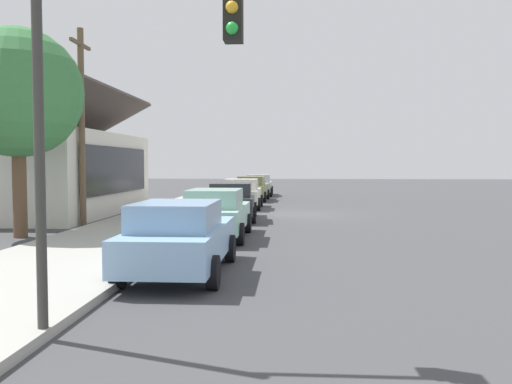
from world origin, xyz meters
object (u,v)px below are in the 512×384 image
object	(u,v)px
car_ivory	(242,193)
utility_pole_wooden	(82,123)
shade_tree	(17,94)
car_olive	(252,188)
car_charcoal	(232,201)
traffic_light_main	(116,79)
car_skyblue	(180,237)
car_seafoam	(216,213)
car_silver	(259,185)
fire_hydrant_red	(143,234)

from	to	relation	value
car_ivory	utility_pole_wooden	world-z (taller)	utility_pole_wooden
car_ivory	shade_tree	size ratio (longest dim) A/B	0.65
car_ivory	car_olive	bearing A→B (deg)	-1.43
car_charcoal	traffic_light_main	distance (m)	15.85
car_skyblue	car_seafoam	bearing A→B (deg)	-0.14
car_silver	utility_pole_wooden	world-z (taller)	utility_pole_wooden
traffic_light_main	fire_hydrant_red	distance (m)	7.93
car_olive	traffic_light_main	bearing A→B (deg)	-177.97
car_charcoal	car_olive	size ratio (longest dim) A/B	0.94
car_seafoam	fire_hydrant_red	distance (m)	3.25
car_skyblue	car_seafoam	size ratio (longest dim) A/B	1.00
car_silver	car_charcoal	bearing A→B (deg)	179.05
shade_tree	fire_hydrant_red	distance (m)	6.86
car_skyblue	traffic_light_main	distance (m)	5.12
car_seafoam	traffic_light_main	xyz separation A→B (m)	(-9.97, -0.07, 2.68)
car_silver	utility_pole_wooden	xyz separation A→B (m)	(-20.08, 5.57, 3.11)
car_charcoal	car_ivory	xyz separation A→B (m)	(5.84, 0.10, -0.00)
car_charcoal	traffic_light_main	bearing A→B (deg)	177.70
car_seafoam	car_olive	bearing A→B (deg)	0.24
car_ivory	car_silver	xyz separation A→B (m)	(11.74, -0.21, 0.00)
car_seafoam	fire_hydrant_red	xyz separation A→B (m)	(-2.82, 1.59, -0.32)
car_ivory	car_silver	bearing A→B (deg)	-1.53
traffic_light_main	fire_hydrant_red	bearing A→B (deg)	13.07
car_ivory	car_silver	world-z (taller)	same
car_charcoal	car_olive	bearing A→B (deg)	-3.02
car_seafoam	car_charcoal	size ratio (longest dim) A/B	1.01
car_ivory	fire_hydrant_red	bearing A→B (deg)	174.05
utility_pole_wooden	car_olive	bearing A→B (deg)	-20.49
car_silver	traffic_light_main	world-z (taller)	traffic_light_main
car_ivory	traffic_light_main	distance (m)	21.63
shade_tree	utility_pole_wooden	xyz separation A→B (m)	(3.30, -0.78, -0.70)
car_seafoam	shade_tree	xyz separation A→B (m)	(-0.15, 6.37, 3.82)
car_ivory	fire_hydrant_red	distance (m)	14.38
traffic_light_main	car_olive	bearing A→B (deg)	0.40
shade_tree	utility_pole_wooden	size ratio (longest dim) A/B	0.90
fire_hydrant_red	car_charcoal	bearing A→B (deg)	-9.80
car_silver	traffic_light_main	xyz separation A→B (m)	(-33.20, -0.09, 2.67)
shade_tree	utility_pole_wooden	world-z (taller)	utility_pole_wooden
car_olive	car_silver	xyz separation A→B (m)	(5.46, -0.11, 0.00)
shade_tree	traffic_light_main	size ratio (longest dim) A/B	1.29
car_seafoam	car_ivory	world-z (taller)	same
car_ivory	shade_tree	distance (m)	13.71
car_seafoam	utility_pole_wooden	distance (m)	7.13
car_skyblue	traffic_light_main	world-z (taller)	traffic_light_main
car_ivory	shade_tree	bearing A→B (deg)	151.67
car_ivory	car_olive	world-z (taller)	same
car_ivory	fire_hydrant_red	size ratio (longest dim) A/B	6.16
car_seafoam	utility_pole_wooden	world-z (taller)	utility_pole_wooden
car_olive	shade_tree	xyz separation A→B (m)	(-17.92, 6.25, 3.81)
traffic_light_main	utility_pole_wooden	xyz separation A→B (m)	(13.12, 5.66, 0.44)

